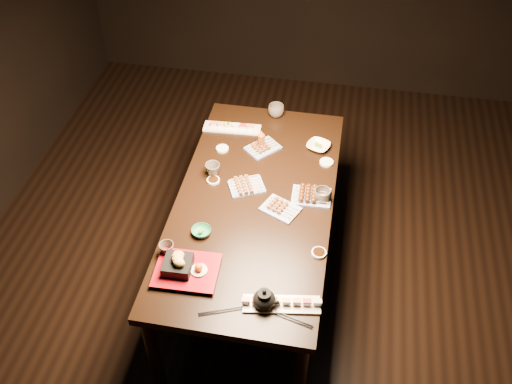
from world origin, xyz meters
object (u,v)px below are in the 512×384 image
sushi_platter_near (282,302)px  edamame_bowl_green (201,232)px  dining_table (255,243)px  yakitori_plate_left (263,146)px  condiment_bottle (261,139)px  teacup_far_right (276,111)px  sushi_platter_far (232,126)px  yakitori_plate_right (281,207)px  teacup_mid_right (322,195)px  teapot (264,298)px  teacup_far_left (213,170)px  yakitori_plate_center (247,184)px  edamame_bowl_cream (318,146)px  tempura_tray (186,265)px  teacup_near_left (167,249)px

sushi_platter_near → edamame_bowl_green: (-0.50, 0.38, -0.01)m
dining_table → yakitori_plate_left: 0.62m
condiment_bottle → sushi_platter_near: bearing=-75.4°
edamame_bowl_green → teacup_far_right: (0.23, 1.14, 0.03)m
yakitori_plate_left → teacup_far_right: (0.03, 0.36, 0.02)m
dining_table → sushi_platter_far: (-0.27, 0.64, 0.40)m
yakitori_plate_right → condiment_bottle: condiment_bottle is taller
teacup_mid_right → teapot: bearing=-105.0°
teacup_far_right → teacup_far_left: bearing=-113.2°
yakitori_plate_center → teacup_mid_right: bearing=-28.3°
dining_table → teacup_far_left: 0.53m
sushi_platter_far → yakitori_plate_center: size_ratio=1.88×
yakitori_plate_center → teacup_far_left: (-0.22, 0.07, 0.02)m
yakitori_plate_left → condiment_bottle: 0.05m
edamame_bowl_cream → sushi_platter_far: bearing=170.3°
tempura_tray → yakitori_plate_right: bearing=50.4°
sushi_platter_near → teacup_far_left: teacup_far_left is taller
teacup_far_left → condiment_bottle: (0.24, 0.30, 0.03)m
yakitori_plate_left → edamame_bowl_cream: yakitori_plate_left is taller
edamame_bowl_cream → tempura_tray: tempura_tray is taller
yakitori_plate_left → edamame_bowl_cream: size_ratio=1.43×
teapot → yakitori_plate_center: bearing=119.8°
edamame_bowl_cream → sushi_platter_near: bearing=-92.6°
edamame_bowl_cream → tempura_tray: bearing=-116.7°
edamame_bowl_cream → teacup_near_left: (-0.70, -1.01, 0.02)m
edamame_bowl_green → tempura_tray: size_ratio=0.33×
sushi_platter_near → edamame_bowl_cream: bearing=78.7°
edamame_bowl_cream → yakitori_plate_left: bearing=-169.0°
teacup_mid_right → teapot: 0.80m
yakitori_plate_left → teacup_mid_right: bearing=-91.2°
edamame_bowl_cream → teacup_near_left: bearing=-124.6°
sushi_platter_near → yakitori_plate_left: size_ratio=1.87×
yakitori_plate_center → teapot: 0.83m
yakitori_plate_left → condiment_bottle: condiment_bottle is taller
teacup_mid_right → teacup_far_left: (-0.67, 0.10, 0.00)m
sushi_platter_near → teapot: size_ratio=2.84×
teacup_near_left → teacup_mid_right: bearing=35.5°
sushi_platter_far → yakitori_plate_right: size_ratio=1.85×
edamame_bowl_cream → teapot: size_ratio=1.06×
teacup_far_right → teapot: bearing=-83.3°
edamame_bowl_green → yakitori_plate_left: bearing=75.1°
yakitori_plate_left → condiment_bottle: size_ratio=1.46×
yakitori_plate_right → teacup_mid_right: (0.22, 0.12, 0.01)m
teacup_near_left → teacup_mid_right: (0.76, 0.55, 0.00)m
teapot → teacup_far_right: bearing=109.6°
edamame_bowl_green → yakitori_plate_center: bearing=66.8°
yakitori_plate_right → teapot: size_ratio=1.54×
teacup_mid_right → yakitori_plate_left: bearing=136.3°
yakitori_plate_center → teapot: (0.24, -0.80, 0.03)m
sushi_platter_far → teacup_far_right: 0.33m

